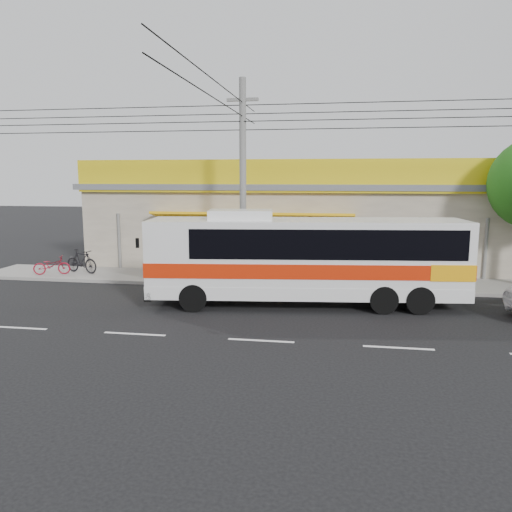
{
  "coord_description": "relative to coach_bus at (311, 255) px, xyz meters",
  "views": [
    {
      "loc": [
        2.15,
        -16.71,
        4.87
      ],
      "look_at": [
        -0.88,
        2.0,
        1.85
      ],
      "focal_mm": 35.0,
      "sensor_mm": 36.0,
      "label": 1
    }
  ],
  "objects": [
    {
      "name": "ground",
      "position": [
        -1.21,
        -1.97,
        -1.95
      ],
      "size": [
        120.0,
        120.0,
        0.0
      ],
      "primitive_type": "plane",
      "color": "black",
      "rests_on": "ground"
    },
    {
      "name": "sidewalk",
      "position": [
        -1.21,
        4.03,
        -1.87
      ],
      "size": [
        30.0,
        3.2,
        0.15
      ],
      "primitive_type": "cube",
      "color": "slate",
      "rests_on": "ground"
    },
    {
      "name": "lane_markings",
      "position": [
        -1.21,
        -4.47,
        -1.95
      ],
      "size": [
        50.0,
        0.12,
        0.01
      ],
      "primitive_type": null,
      "color": "silver",
      "rests_on": "ground"
    },
    {
      "name": "storefront_building",
      "position": [
        -1.22,
        9.57,
        0.35
      ],
      "size": [
        22.6,
        9.2,
        5.7
      ],
      "color": "gray",
      "rests_on": "ground"
    },
    {
      "name": "coach_bus",
      "position": [
        0.0,
        0.0,
        0.0
      ],
      "size": [
        12.01,
        3.85,
        3.64
      ],
      "rotation": [
        0.0,
        0.0,
        0.12
      ],
      "color": "silver",
      "rests_on": "ground"
    },
    {
      "name": "motorbike_red",
      "position": [
        -12.71,
        3.3,
        -1.34
      ],
      "size": [
        1.82,
        1.13,
        0.91
      ],
      "primitive_type": "imported",
      "rotation": [
        0.0,
        0.0,
        1.9
      ],
      "color": "maroon",
      "rests_on": "sidewalk"
    },
    {
      "name": "motorbike_dark",
      "position": [
        -11.49,
        3.93,
        -1.21
      ],
      "size": [
        2.03,
        1.12,
        1.18
      ],
      "primitive_type": "imported",
      "rotation": [
        0.0,
        0.0,
        1.26
      ],
      "color": "black",
      "rests_on": "sidewalk"
    },
    {
      "name": "utility_pole",
      "position": [
        -3.08,
        2.56,
        5.43
      ],
      "size": [
        34.0,
        14.0,
        8.95
      ],
      "color": "#5D5D5B",
      "rests_on": "ground"
    }
  ]
}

